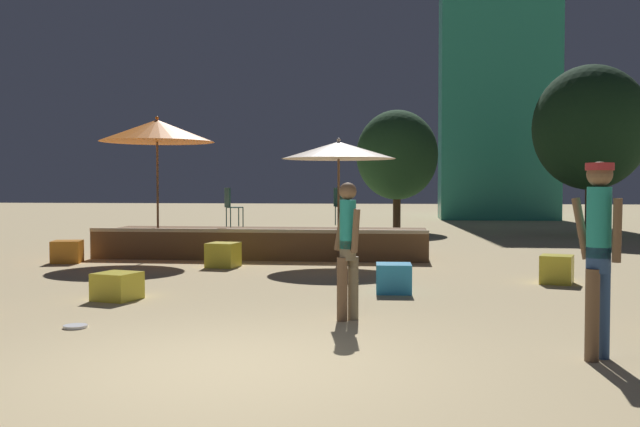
{
  "coord_description": "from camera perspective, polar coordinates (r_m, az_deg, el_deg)",
  "views": [
    {
      "loc": [
        1.52,
        -6.23,
        1.64
      ],
      "look_at": [
        0.0,
        7.1,
        1.12
      ],
      "focal_mm": 40.0,
      "sensor_mm": 36.0,
      "label": 1
    }
  ],
  "objects": [
    {
      "name": "ground_plane",
      "position": [
        6.62,
        -7.12,
        -12.14
      ],
      "size": [
        120.0,
        120.0,
        0.0
      ],
      "primitive_type": "plane",
      "color": "#D1B784"
    },
    {
      "name": "wooden_deck",
      "position": [
        16.75,
        -4.42,
        -2.34
      ],
      "size": [
        7.53,
        2.34,
        0.7
      ],
      "color": "brown",
      "rests_on": "ground"
    },
    {
      "name": "patio_umbrella_0",
      "position": [
        15.25,
        1.5,
        5.07
      ],
      "size": [
        2.44,
        2.44,
        2.67
      ],
      "color": "brown",
      "rests_on": "ground"
    },
    {
      "name": "patio_umbrella_1",
      "position": [
        16.64,
        -12.9,
        6.46
      ],
      "size": [
        2.58,
        2.58,
        3.22
      ],
      "color": "brown",
      "rests_on": "ground"
    },
    {
      "name": "cube_seat_0",
      "position": [
        14.54,
        -7.75,
        -3.3
      ],
      "size": [
        0.66,
        0.66,
        0.49
      ],
      "rotation": [
        0.0,
        0.0,
        -0.16
      ],
      "color": "yellow",
      "rests_on": "ground"
    },
    {
      "name": "cube_seat_1",
      "position": [
        11.02,
        5.91,
        -5.18
      ],
      "size": [
        0.56,
        0.56,
        0.45
      ],
      "rotation": [
        0.0,
        0.0,
        0.04
      ],
      "color": "#2D9EDB",
      "rests_on": "ground"
    },
    {
      "name": "cube_seat_2",
      "position": [
        16.17,
        -19.57,
        -2.9
      ],
      "size": [
        0.71,
        0.71,
        0.47
      ],
      "rotation": [
        0.0,
        0.0,
        0.24
      ],
      "color": "orange",
      "rests_on": "ground"
    },
    {
      "name": "cube_seat_3",
      "position": [
        12.64,
        18.41,
        -4.26
      ],
      "size": [
        0.64,
        0.64,
        0.48
      ],
      "rotation": [
        0.0,
        0.0,
        -0.32
      ],
      "color": "yellow",
      "rests_on": "ground"
    },
    {
      "name": "cube_seat_4",
      "position": [
        10.7,
        -15.92,
        -5.62
      ],
      "size": [
        0.68,
        0.68,
        0.4
      ],
      "rotation": [
        0.0,
        0.0,
        -0.27
      ],
      "color": "yellow",
      "rests_on": "ground"
    },
    {
      "name": "person_2",
      "position": [
        7.17,
        21.39,
        -2.4
      ],
      "size": [
        0.42,
        0.42,
        1.87
      ],
      "rotation": [
        0.0,
        0.0,
        0.77
      ],
      "color": "brown",
      "rests_on": "ground"
    },
    {
      "name": "person_3",
      "position": [
        8.67,
        2.24,
        -2.64
      ],
      "size": [
        0.38,
        0.44,
        1.68
      ],
      "rotation": [
        0.0,
        0.0,
        0.68
      ],
      "color": "brown",
      "rests_on": "ground"
    },
    {
      "name": "bistro_chair_0",
      "position": [
        16.47,
        -7.15,
        0.82
      ],
      "size": [
        0.47,
        0.47,
        0.9
      ],
      "rotation": [
        0.0,
        0.0,
        2.13
      ],
      "color": "#1E4C47",
      "rests_on": "wooden_deck"
    },
    {
      "name": "bistro_chair_1",
      "position": [
        17.1,
        1.77,
        0.88
      ],
      "size": [
        0.48,
        0.48,
        0.9
      ],
      "rotation": [
        0.0,
        0.0,
        0.66
      ],
      "color": "#1E4C47",
      "rests_on": "wooden_deck"
    },
    {
      "name": "frisbee_disc",
      "position": [
        8.79,
        -18.99,
        -8.53
      ],
      "size": [
        0.27,
        0.27,
        0.03
      ],
      "color": "white",
      "rests_on": "ground"
    },
    {
      "name": "background_tree_0",
      "position": [
        24.88,
        20.82,
        6.43
      ],
      "size": [
        3.68,
        3.68,
        5.57
      ],
      "color": "#3D2B1C",
      "rests_on": "ground"
    },
    {
      "name": "background_tree_1",
      "position": [
        26.26,
        6.18,
        4.67
      ],
      "size": [
        2.98,
        2.98,
        4.42
      ],
      "color": "#3D2B1C",
      "rests_on": "ground"
    },
    {
      "name": "distant_building",
      "position": [
        36.88,
        14.05,
        10.85
      ],
      "size": [
        5.64,
        3.22,
        14.45
      ],
      "color": "teal",
      "rests_on": "ground"
    }
  ]
}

